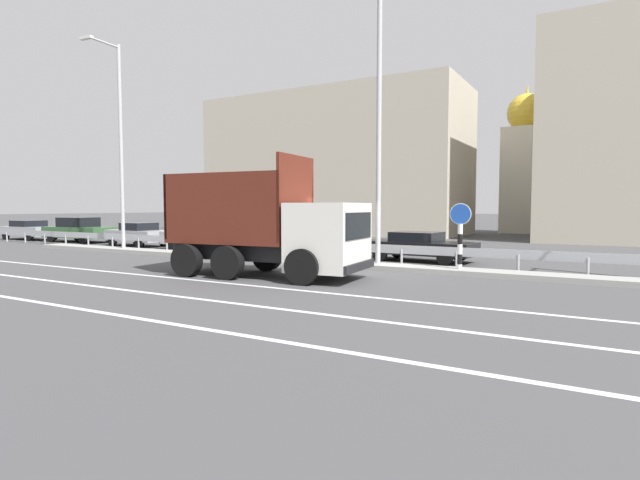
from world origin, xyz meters
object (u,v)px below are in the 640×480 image
object	(u,v)px
parked_car_1	(80,230)
parked_car_5	(419,246)
parked_car_2	(138,234)
street_lamp_2	(377,118)
parked_car_0	(30,230)
dump_truck	(285,237)
parked_car_4	(295,241)
parked_car_3	(202,236)
street_lamp_1	(119,139)
median_road_sign	(460,237)
church_tower	(525,166)

from	to	relation	value
parked_car_1	parked_car_5	bearing A→B (deg)	86.44
parked_car_2	parked_car_1	bearing A→B (deg)	90.17
street_lamp_2	parked_car_0	bearing A→B (deg)	173.40
parked_car_5	dump_truck	bearing A→B (deg)	-13.63
dump_truck	parked_car_4	size ratio (longest dim) A/B	1.48
parked_car_0	parked_car_3	distance (m)	16.13
parked_car_2	parked_car_5	xyz separation A→B (m)	(16.43, 0.25, -0.05)
dump_truck	street_lamp_2	distance (m)	5.60
parked_car_2	parked_car_5	distance (m)	16.43
parked_car_0	parked_car_3	bearing A→B (deg)	88.08
street_lamp_1	parked_car_5	world-z (taller)	street_lamp_1
median_road_sign	parked_car_5	bearing A→B (deg)	127.79
church_tower	parked_car_4	bearing A→B (deg)	-103.22
parked_car_3	parked_car_4	bearing A→B (deg)	90.70
dump_truck	parked_car_2	world-z (taller)	dump_truck
parked_car_5	parked_car_3	bearing A→B (deg)	-83.63
parked_car_3	parked_car_0	bearing A→B (deg)	-91.67
street_lamp_1	street_lamp_2	size ratio (longest dim) A/B	1.04
street_lamp_2	parked_car_5	world-z (taller)	street_lamp_2
street_lamp_2	parked_car_0	xyz separation A→B (m)	(-26.97, 3.12, -4.67)
median_road_sign	parked_car_3	bearing A→B (deg)	168.87
church_tower	parked_car_1	bearing A→B (deg)	-131.01
parked_car_1	parked_car_2	size ratio (longest dim) A/B	1.21
parked_car_3	parked_car_5	distance (m)	11.38
parked_car_1	parked_car_3	xyz separation A→B (m)	(10.91, -0.59, -0.05)
parked_car_3	parked_car_5	bearing A→B (deg)	92.09
parked_car_0	parked_car_2	size ratio (longest dim) A/B	1.08
parked_car_1	parked_car_3	world-z (taller)	parked_car_1
parked_car_2	parked_car_4	bearing A→B (deg)	-86.47
parked_car_0	parked_car_1	xyz separation A→B (m)	(5.21, 0.17, 0.09)
parked_car_4	median_road_sign	bearing A→B (deg)	-107.55
street_lamp_1	parked_car_3	distance (m)	6.19
street_lamp_2	parked_car_2	bearing A→B (deg)	169.72
parked_car_2	dump_truck	bearing A→B (deg)	-109.88
parked_car_5	church_tower	bearing A→B (deg)	-176.88
parked_car_0	parked_car_5	bearing A→B (deg)	89.64
dump_truck	church_tower	distance (m)	33.34
church_tower	dump_truck	bearing A→B (deg)	-94.49
street_lamp_2	parked_car_1	xyz separation A→B (m)	(-21.76, 3.29, -4.58)
parked_car_5	church_tower	size ratio (longest dim) A/B	0.36
street_lamp_1	parked_car_0	bearing A→B (deg)	166.88
median_road_sign	parked_car_1	xyz separation A→B (m)	(-24.74, 3.31, -0.44)
parked_car_5	parked_car_2	bearing A→B (deg)	-84.98
median_road_sign	parked_car_3	size ratio (longest dim) A/B	0.53
parked_car_0	parked_car_1	size ratio (longest dim) A/B	0.89
parked_car_0	parked_car_2	xyz separation A→B (m)	(11.07, -0.23, 0.00)
parked_car_5	street_lamp_2	bearing A→B (deg)	-5.39
parked_car_2	parked_car_5	world-z (taller)	parked_car_2
median_road_sign	street_lamp_2	size ratio (longest dim) A/B	0.24
dump_truck	street_lamp_2	size ratio (longest dim) A/B	0.68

